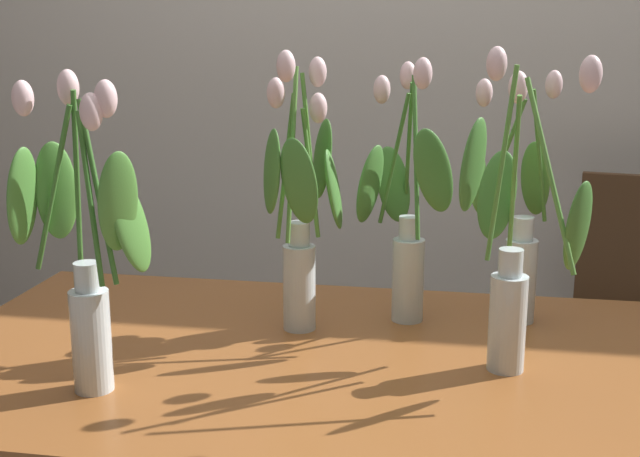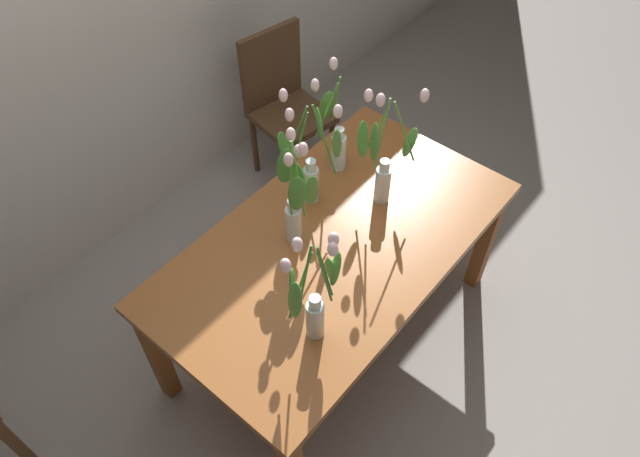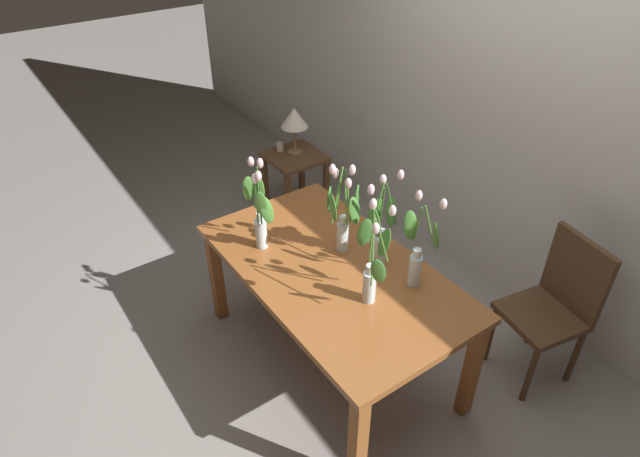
% 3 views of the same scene
% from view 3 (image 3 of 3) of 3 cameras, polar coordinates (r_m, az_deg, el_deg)
% --- Properties ---
extents(ground_plane, '(18.00, 18.00, 0.00)m').
position_cam_3_polar(ground_plane, '(3.52, 1.18, -13.43)').
color(ground_plane, gray).
extents(room_wall_rear, '(9.00, 0.10, 2.70)m').
position_cam_3_polar(room_wall_rear, '(3.62, 20.56, 12.14)').
color(room_wall_rear, beige).
rests_on(room_wall_rear, ground).
extents(dining_table, '(1.60, 0.90, 0.74)m').
position_cam_3_polar(dining_table, '(3.06, 1.33, -5.41)').
color(dining_table, brown).
rests_on(dining_table, ground).
extents(tulip_vase_0, '(0.17, 0.21, 0.58)m').
position_cam_3_polar(tulip_vase_0, '(2.98, 2.41, 1.20)').
color(tulip_vase_0, silver).
rests_on(tulip_vase_0, dining_table).
extents(tulip_vase_1, '(0.25, 0.14, 0.55)m').
position_cam_3_polar(tulip_vase_1, '(3.04, -6.37, 1.66)').
color(tulip_vase_1, silver).
rests_on(tulip_vase_1, dining_table).
extents(tulip_vase_2, '(0.21, 0.17, 0.53)m').
position_cam_3_polar(tulip_vase_2, '(2.84, 10.27, -2.76)').
color(tulip_vase_2, silver).
rests_on(tulip_vase_2, dining_table).
extents(tulip_vase_3, '(0.25, 0.23, 0.58)m').
position_cam_3_polar(tulip_vase_3, '(2.67, 5.53, -4.09)').
color(tulip_vase_3, silver).
rests_on(tulip_vase_3, dining_table).
extents(tulip_vase_4, '(0.24, 0.27, 0.56)m').
position_cam_3_polar(tulip_vase_4, '(2.93, 6.41, -0.38)').
color(tulip_vase_4, silver).
rests_on(tulip_vase_4, dining_table).
extents(dining_chair, '(0.47, 0.47, 0.93)m').
position_cam_3_polar(dining_chair, '(3.38, 23.47, -7.15)').
color(dining_chair, '#4C331E').
rests_on(dining_chair, ground).
extents(side_table, '(0.44, 0.44, 0.55)m').
position_cam_3_polar(side_table, '(4.58, -2.65, 6.45)').
color(side_table, brown).
rests_on(side_table, ground).
extents(table_lamp, '(0.22, 0.22, 0.40)m').
position_cam_3_polar(table_lamp, '(4.42, -2.72, 11.44)').
color(table_lamp, olive).
rests_on(table_lamp, side_table).
extents(pillar_candle, '(0.06, 0.06, 0.07)m').
position_cam_3_polar(pillar_candle, '(4.58, -4.23, 8.57)').
color(pillar_candle, beige).
rests_on(pillar_candle, side_table).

